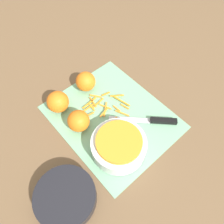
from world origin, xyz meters
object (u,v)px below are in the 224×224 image
object	(u,v)px
bowl_dark	(66,197)
orange_left	(58,102)
orange_right	(79,121)
orange_back	(86,81)
knife	(155,121)
bowl_speckled	(119,145)

from	to	relation	value
bowl_dark	orange_left	size ratio (longest dim) A/B	2.23
bowl_dark	orange_left	distance (m)	0.34
bowl_dark	orange_right	distance (m)	0.25
orange_right	orange_back	distance (m)	0.18
bowl_dark	orange_back	distance (m)	0.43
knife	orange_right	distance (m)	0.28
orange_left	orange_right	xyz separation A→B (m)	(-0.12, -0.01, -0.00)
knife	orange_back	world-z (taller)	orange_back
orange_right	orange_back	world-z (taller)	same
bowl_speckled	bowl_dark	bearing A→B (deg)	93.60
orange_back	bowl_dark	bearing A→B (deg)	134.15
bowl_speckled	bowl_dark	size ratio (longest dim) A/B	1.01
bowl_dark	orange_back	xyz separation A→B (m)	(0.30, -0.31, 0.02)
bowl_speckled	orange_left	distance (m)	0.28
bowl_dark	knife	bearing A→B (deg)	-89.02
bowl_dark	orange_right	xyz separation A→B (m)	(0.17, -0.18, 0.02)
bowl_dark	orange_back	world-z (taller)	orange_back
bowl_speckled	orange_left	bearing A→B (deg)	11.03
bowl_speckled	bowl_dark	xyz separation A→B (m)	(-0.01, 0.23, -0.02)
knife	orange_right	size ratio (longest dim) A/B	2.45
orange_back	bowl_speckled	bearing A→B (deg)	163.57
knife	orange_left	distance (m)	0.37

